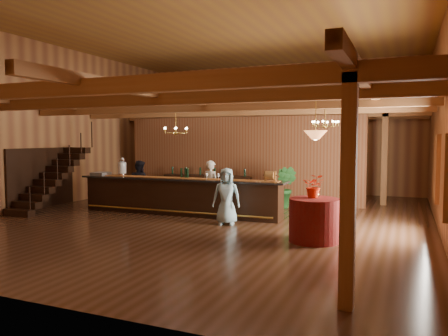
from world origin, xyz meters
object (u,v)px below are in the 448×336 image
at_px(bartender, 211,187).
at_px(guest, 226,196).
at_px(raffle_drum, 270,175).
at_px(pendant_lamp, 315,135).
at_px(floor_plant, 285,187).
at_px(round_table, 314,220).
at_px(chandelier_left, 176,130).
at_px(tasting_bar, 180,196).
at_px(backbar_shelf, 207,188).
at_px(beverage_dispenser, 122,167).
at_px(chandelier_right, 325,124).
at_px(staff_second, 140,184).

bearing_deg(bartender, guest, 142.95).
bearing_deg(raffle_drum, pendant_lamp, -50.07).
xyz_separation_m(pendant_lamp, floor_plant, (-1.83, 4.31, -1.70)).
xyz_separation_m(round_table, bartender, (-3.73, 2.58, 0.33)).
height_order(chandelier_left, floor_plant, chandelier_left).
bearing_deg(guest, round_table, -35.17).
height_order(tasting_bar, raffle_drum, raffle_drum).
distance_m(backbar_shelf, bartender, 2.67).
relative_size(raffle_drum, chandelier_left, 0.42).
relative_size(guest, floor_plant, 1.10).
relative_size(tasting_bar, chandelier_left, 8.34).
bearing_deg(bartender, pendant_lamp, 161.29).
distance_m(beverage_dispenser, bartender, 2.99).
relative_size(tasting_bar, raffle_drum, 19.63).
bearing_deg(backbar_shelf, bartender, -65.76).
height_order(raffle_drum, chandelier_right, chandelier_right).
height_order(beverage_dispenser, pendant_lamp, pendant_lamp).
xyz_separation_m(bartender, floor_plant, (1.90, 1.72, -0.12)).
distance_m(raffle_drum, floor_plant, 2.44).
distance_m(beverage_dispenser, pendant_lamp, 6.94).
bearing_deg(beverage_dispenser, tasting_bar, -0.15).
height_order(raffle_drum, guest, guest).
bearing_deg(raffle_drum, staff_second, 171.74).
distance_m(staff_second, floor_plant, 4.87).
height_order(beverage_dispenser, raffle_drum, beverage_dispenser).
bearing_deg(staff_second, chandelier_left, 174.51).
xyz_separation_m(pendant_lamp, bartender, (-3.73, 2.58, -1.59)).
distance_m(backbar_shelf, chandelier_left, 3.42).
distance_m(backbar_shelf, staff_second, 2.73).
xyz_separation_m(raffle_drum, floor_plant, (-0.21, 2.36, -0.59)).
xyz_separation_m(raffle_drum, staff_second, (-4.78, 0.69, -0.50)).
distance_m(chandelier_right, floor_plant, 2.58).
bearing_deg(floor_plant, bartender, -137.75).
bearing_deg(tasting_bar, staff_second, 158.37).
bearing_deg(raffle_drum, backbar_shelf, 138.06).
height_order(round_table, bartender, bartender).
height_order(raffle_drum, pendant_lamp, pendant_lamp).
bearing_deg(beverage_dispenser, raffle_drum, 0.11).
bearing_deg(tasting_bar, chandelier_right, 21.99).
bearing_deg(chandelier_right, chandelier_left, -161.68).
height_order(tasting_bar, staff_second, staff_second).
relative_size(raffle_drum, backbar_shelf, 0.10).
distance_m(beverage_dispenser, floor_plant, 5.36).
height_order(bartender, staff_second, bartender).
height_order(beverage_dispenser, guest, beverage_dispenser).
bearing_deg(floor_plant, pendant_lamp, -66.93).
distance_m(tasting_bar, beverage_dispenser, 2.26).
bearing_deg(chandelier_right, staff_second, -170.10).
distance_m(tasting_bar, guest, 2.13).
relative_size(backbar_shelf, bartender, 2.06).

